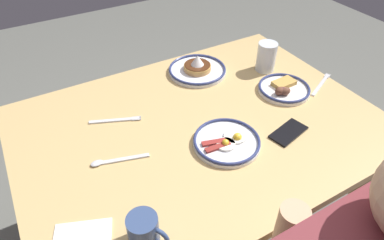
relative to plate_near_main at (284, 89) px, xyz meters
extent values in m
plane|color=#62635C|center=(0.40, 0.00, -0.74)|extent=(6.00, 6.00, 0.00)
cube|color=tan|center=(0.40, 0.00, -0.03)|extent=(1.29, 0.95, 0.03)
cylinder|color=tan|center=(-0.15, -0.37, -0.39)|extent=(0.06, 0.06, 0.69)
cylinder|color=tan|center=(0.94, -0.37, -0.39)|extent=(0.06, 0.06, 0.69)
cylinder|color=tan|center=(-0.15, 0.38, -0.39)|extent=(0.06, 0.06, 0.69)
cylinder|color=white|center=(0.00, 0.00, -0.01)|extent=(0.21, 0.21, 0.01)
torus|color=navy|center=(0.00, 0.00, 0.00)|extent=(0.21, 0.21, 0.01)
cube|color=gold|center=(-0.02, -0.02, 0.01)|extent=(0.10, 0.06, 0.02)
ellipsoid|color=brown|center=(0.02, 0.03, 0.02)|extent=(0.04, 0.03, 0.03)
ellipsoid|color=brown|center=(0.04, 0.02, 0.02)|extent=(0.04, 0.03, 0.03)
ellipsoid|color=brown|center=(0.03, 0.01, 0.01)|extent=(0.03, 0.02, 0.02)
ellipsoid|color=brown|center=(0.03, 0.03, 0.01)|extent=(0.04, 0.03, 0.03)
cylinder|color=white|center=(0.23, -0.30, -0.01)|extent=(0.25, 0.25, 0.01)
torus|color=navy|center=(0.23, -0.30, 0.00)|extent=(0.25, 0.25, 0.01)
cylinder|color=tan|center=(0.23, -0.30, 0.01)|extent=(0.12, 0.12, 0.01)
cylinder|color=gold|center=(0.23, -0.30, 0.02)|extent=(0.12, 0.12, 0.01)
cylinder|color=#4C2814|center=(0.23, -0.30, 0.02)|extent=(0.11, 0.11, 0.00)
cone|color=white|center=(0.23, -0.30, 0.05)|extent=(0.06, 0.06, 0.04)
cylinder|color=white|center=(0.38, 0.14, -0.01)|extent=(0.23, 0.23, 0.01)
torus|color=navy|center=(0.38, 0.14, 0.00)|extent=(0.23, 0.23, 0.01)
cylinder|color=white|center=(0.34, 0.14, 0.00)|extent=(0.08, 0.08, 0.01)
sphere|color=yellow|center=(0.34, 0.15, 0.01)|extent=(0.03, 0.03, 0.03)
cylinder|color=white|center=(0.39, 0.16, 0.00)|extent=(0.06, 0.06, 0.01)
sphere|color=yellow|center=(0.39, 0.15, 0.01)|extent=(0.02, 0.02, 0.02)
cube|color=maroon|center=(0.42, 0.13, 0.00)|extent=(0.08, 0.04, 0.01)
cube|color=maroon|center=(0.42, 0.15, 0.00)|extent=(0.09, 0.03, 0.01)
cylinder|color=#334772|center=(0.76, 0.33, 0.03)|extent=(0.08, 0.08, 0.10)
torus|color=#334772|center=(0.74, 0.37, 0.03)|extent=(0.05, 0.06, 0.07)
cylinder|color=brown|center=(0.76, 0.33, 0.06)|extent=(0.07, 0.07, 0.01)
cylinder|color=silver|center=(-0.04, -0.17, 0.05)|extent=(0.08, 0.08, 0.13)
cylinder|color=black|center=(-0.04, -0.17, 0.03)|extent=(0.07, 0.07, 0.09)
cube|color=black|center=(0.16, 0.20, -0.01)|extent=(0.16, 0.10, 0.01)
cube|color=silver|center=(0.67, -0.17, -0.01)|extent=(0.17, 0.08, 0.01)
cube|color=silver|center=(0.59, -0.13, -0.01)|extent=(0.03, 0.01, 0.00)
cube|color=silver|center=(0.59, -0.13, -0.01)|extent=(0.03, 0.01, 0.00)
cube|color=silver|center=(0.59, -0.14, -0.01)|extent=(0.03, 0.01, 0.00)
cube|color=silver|center=(0.59, -0.14, -0.01)|extent=(0.03, 0.01, 0.00)
cube|color=silver|center=(-0.17, 0.04, -0.01)|extent=(0.18, 0.09, 0.01)
cube|color=silver|center=(-0.25, 0.02, -0.01)|extent=(0.03, 0.02, 0.00)
cube|color=silver|center=(-0.25, 0.01, -0.01)|extent=(0.03, 0.02, 0.00)
cube|color=silver|center=(-0.24, 0.00, -0.01)|extent=(0.03, 0.02, 0.00)
cube|color=silver|center=(-0.24, 0.00, -0.01)|extent=(0.03, 0.02, 0.00)
cube|color=silver|center=(0.71, 0.03, -0.01)|extent=(0.17, 0.06, 0.01)
ellipsoid|color=silver|center=(0.79, 0.01, -0.01)|extent=(0.04, 0.03, 0.01)
camera|label=1|loc=(0.89, 0.80, 0.79)|focal=31.70mm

